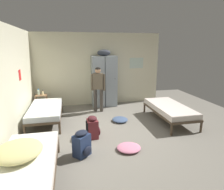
{
  "coord_description": "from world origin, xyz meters",
  "views": [
    {
      "loc": [
        -1.07,
        -4.59,
        2.2
      ],
      "look_at": [
        0.0,
        0.28,
        0.95
      ],
      "focal_mm": 31.49,
      "sensor_mm": 36.0,
      "label": 1
    }
  ],
  "objects_px": {
    "person_traveler": "(98,85)",
    "lotion_bottle": "(43,93)",
    "locker_bank": "(104,80)",
    "bedding_heap": "(19,150)",
    "bed_left_front": "(27,163)",
    "backpack_navy": "(82,144)",
    "shelf_unit": "(42,101)",
    "bed_right": "(170,109)",
    "water_bottle": "(38,92)",
    "clothes_pile_denim": "(120,120)",
    "clothes_pile_pink": "(129,148)",
    "backpack_maroon": "(93,127)",
    "bed_left_rear": "(46,110)"
  },
  "relations": [
    {
      "from": "clothes_pile_pink",
      "to": "bedding_heap",
      "type": "bearing_deg",
      "value": -162.32
    },
    {
      "from": "bed_left_front",
      "to": "person_traveler",
      "type": "xyz_separation_m",
      "value": [
        1.66,
        3.43,
        0.53
      ]
    },
    {
      "from": "locker_bank",
      "to": "bed_left_rear",
      "type": "height_order",
      "value": "locker_bank"
    },
    {
      "from": "shelf_unit",
      "to": "clothes_pile_denim",
      "type": "bearing_deg",
      "value": -32.76
    },
    {
      "from": "bed_right",
      "to": "bed_left_rear",
      "type": "bearing_deg",
      "value": 169.22
    },
    {
      "from": "locker_bank",
      "to": "bed_left_front",
      "type": "height_order",
      "value": "locker_bank"
    },
    {
      "from": "water_bottle",
      "to": "clothes_pile_denim",
      "type": "relative_size",
      "value": 0.42
    },
    {
      "from": "bed_right",
      "to": "bed_left_front",
      "type": "bearing_deg",
      "value": -150.03
    },
    {
      "from": "locker_bank",
      "to": "backpack_navy",
      "type": "bearing_deg",
      "value": -107.42
    },
    {
      "from": "locker_bank",
      "to": "clothes_pile_denim",
      "type": "distance_m",
      "value": 1.95
    },
    {
      "from": "bed_right",
      "to": "shelf_unit",
      "type": "bearing_deg",
      "value": 154.48
    },
    {
      "from": "shelf_unit",
      "to": "person_traveler",
      "type": "bearing_deg",
      "value": -14.08
    },
    {
      "from": "locker_bank",
      "to": "person_traveler",
      "type": "xyz_separation_m",
      "value": [
        -0.32,
        -0.65,
        -0.05
      ]
    },
    {
      "from": "clothes_pile_pink",
      "to": "clothes_pile_denim",
      "type": "bearing_deg",
      "value": 81.96
    },
    {
      "from": "bedding_heap",
      "to": "clothes_pile_pink",
      "type": "bearing_deg",
      "value": 17.68
    },
    {
      "from": "bedding_heap",
      "to": "lotion_bottle",
      "type": "xyz_separation_m",
      "value": [
        -0.07,
        3.81,
        0.06
      ]
    },
    {
      "from": "clothes_pile_pink",
      "to": "backpack_navy",
      "type": "bearing_deg",
      "value": -178.55
    },
    {
      "from": "lotion_bottle",
      "to": "clothes_pile_denim",
      "type": "relative_size",
      "value": 0.35
    },
    {
      "from": "clothes_pile_denim",
      "to": "locker_bank",
      "type": "bearing_deg",
      "value": 95.65
    },
    {
      "from": "bed_left_front",
      "to": "backpack_navy",
      "type": "relative_size",
      "value": 3.45
    },
    {
      "from": "locker_bank",
      "to": "clothes_pile_denim",
      "type": "bearing_deg",
      "value": -84.35
    },
    {
      "from": "bed_right",
      "to": "bed_left_rear",
      "type": "distance_m",
      "value": 3.66
    },
    {
      "from": "backpack_maroon",
      "to": "bed_right",
      "type": "bearing_deg",
      "value": 14.36
    },
    {
      "from": "bedding_heap",
      "to": "backpack_maroon",
      "type": "xyz_separation_m",
      "value": [
        1.34,
        1.41,
        -0.33
      ]
    },
    {
      "from": "locker_bank",
      "to": "bedding_heap",
      "type": "bearing_deg",
      "value": -117.51
    },
    {
      "from": "bed_left_rear",
      "to": "clothes_pile_denim",
      "type": "bearing_deg",
      "value": -10.37
    },
    {
      "from": "lotion_bottle",
      "to": "backpack_maroon",
      "type": "bearing_deg",
      "value": -59.57
    },
    {
      "from": "water_bottle",
      "to": "clothes_pile_pink",
      "type": "distance_m",
      "value": 3.98
    },
    {
      "from": "shelf_unit",
      "to": "bed_left_rear",
      "type": "xyz_separation_m",
      "value": [
        0.25,
        -1.15,
        0.04
      ]
    },
    {
      "from": "clothes_pile_denim",
      "to": "clothes_pile_pink",
      "type": "bearing_deg",
      "value": -98.04
    },
    {
      "from": "bed_left_rear",
      "to": "bedding_heap",
      "type": "relative_size",
      "value": 2.36
    },
    {
      "from": "locker_bank",
      "to": "bedding_heap",
      "type": "height_order",
      "value": "locker_bank"
    },
    {
      "from": "person_traveler",
      "to": "clothes_pile_denim",
      "type": "relative_size",
      "value": 3.0
    },
    {
      "from": "bedding_heap",
      "to": "backpack_navy",
      "type": "xyz_separation_m",
      "value": [
        1.03,
        0.62,
        -0.33
      ]
    },
    {
      "from": "bed_right",
      "to": "person_traveler",
      "type": "relative_size",
      "value": 1.25
    },
    {
      "from": "shelf_unit",
      "to": "lotion_bottle",
      "type": "distance_m",
      "value": 0.31
    },
    {
      "from": "lotion_bottle",
      "to": "clothes_pile_denim",
      "type": "bearing_deg",
      "value": -32.85
    },
    {
      "from": "bed_right",
      "to": "backpack_navy",
      "type": "relative_size",
      "value": 3.45
    },
    {
      "from": "person_traveler",
      "to": "lotion_bottle",
      "type": "relative_size",
      "value": 8.53
    },
    {
      "from": "bedding_heap",
      "to": "clothes_pile_denim",
      "type": "height_order",
      "value": "bedding_heap"
    },
    {
      "from": "shelf_unit",
      "to": "bed_left_front",
      "type": "relative_size",
      "value": 0.3
    },
    {
      "from": "locker_bank",
      "to": "backpack_navy",
      "type": "distance_m",
      "value": 3.63
    },
    {
      "from": "shelf_unit",
      "to": "bed_right",
      "type": "xyz_separation_m",
      "value": [
        3.84,
        -1.83,
        0.04
      ]
    },
    {
      "from": "locker_bank",
      "to": "water_bottle",
      "type": "xyz_separation_m",
      "value": [
        -2.31,
        -0.15,
        -0.3
      ]
    },
    {
      "from": "shelf_unit",
      "to": "backpack_navy",
      "type": "distance_m",
      "value": 3.43
    },
    {
      "from": "bedding_heap",
      "to": "person_traveler",
      "type": "xyz_separation_m",
      "value": [
        1.78,
        3.37,
        0.32
      ]
    },
    {
      "from": "shelf_unit",
      "to": "clothes_pile_pink",
      "type": "height_order",
      "value": "shelf_unit"
    },
    {
      "from": "shelf_unit",
      "to": "clothes_pile_denim",
      "type": "distance_m",
      "value": 2.87
    },
    {
      "from": "bed_left_front",
      "to": "lotion_bottle",
      "type": "xyz_separation_m",
      "value": [
        -0.18,
        3.87,
        0.27
      ]
    },
    {
      "from": "lotion_bottle",
      "to": "clothes_pile_denim",
      "type": "height_order",
      "value": "lotion_bottle"
    }
  ]
}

